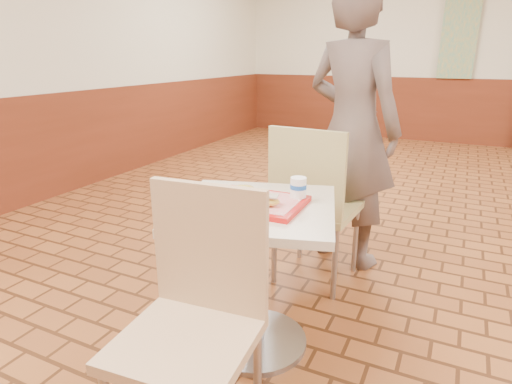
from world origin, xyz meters
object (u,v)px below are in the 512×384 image
at_px(customer, 352,129).
at_px(serving_tray, 256,202).
at_px(chair_main_front, 196,309).
at_px(paper_cup, 298,187).
at_px(main_table, 256,253).
at_px(long_john_donut, 261,200).
at_px(chair_main_back, 313,199).
at_px(ring_donut, 243,191).

bearing_deg(customer, serving_tray, 101.28).
height_order(chair_main_front, paper_cup, chair_main_front).
height_order(main_table, long_john_donut, long_john_donut).
distance_m(serving_tray, long_john_donut, 0.09).
xyz_separation_m(main_table, chair_main_front, (0.04, -0.55, 0.04)).
relative_size(chair_main_front, chair_main_back, 0.96).
height_order(ring_donut, long_john_donut, long_john_donut).
bearing_deg(main_table, long_john_donut, -49.27).
height_order(chair_main_front, customer, customer).
bearing_deg(long_john_donut, serving_tray, 130.73).
bearing_deg(chair_main_back, main_table, 90.43).
xyz_separation_m(main_table, paper_cup, (0.16, 0.11, 0.31)).
height_order(serving_tray, paper_cup, paper_cup).
xyz_separation_m(customer, long_john_donut, (-0.09, -1.18, -0.13)).
xyz_separation_m(chair_main_front, chair_main_back, (0.01, 1.24, 0.02)).
distance_m(main_table, serving_tray, 0.25).
relative_size(chair_main_front, ring_donut, 8.39).
height_order(main_table, serving_tray, serving_tray).
relative_size(main_table, customer, 0.40).
distance_m(chair_main_back, ring_donut, 0.69).
xyz_separation_m(long_john_donut, paper_cup, (0.10, 0.17, 0.02)).
relative_size(customer, paper_cup, 19.81).
distance_m(main_table, chair_main_back, 0.69).
height_order(chair_main_front, ring_donut, chair_main_front).
distance_m(customer, ring_donut, 1.11).
xyz_separation_m(chair_main_back, paper_cup, (0.11, -0.57, 0.25)).
bearing_deg(chair_main_back, paper_cup, 105.25).
relative_size(serving_tray, ring_donut, 3.66).
xyz_separation_m(serving_tray, long_john_donut, (0.05, -0.06, 0.04)).
bearing_deg(paper_cup, chair_main_front, -100.21).
bearing_deg(serving_tray, ring_donut, 156.45).
distance_m(main_table, long_john_donut, 0.30).
distance_m(chair_main_front, serving_tray, 0.59).
xyz_separation_m(customer, ring_donut, (-0.23, -1.08, -0.14)).
xyz_separation_m(customer, paper_cup, (0.01, -1.01, -0.11)).
xyz_separation_m(chair_main_front, ring_donut, (-0.12, 0.59, 0.24)).
distance_m(customer, serving_tray, 1.14).
relative_size(main_table, chair_main_back, 0.74).
xyz_separation_m(chair_main_back, ring_donut, (-0.13, -0.65, 0.22)).
xyz_separation_m(chair_main_front, paper_cup, (0.12, 0.66, 0.27)).
bearing_deg(serving_tray, long_john_donut, -49.27).
relative_size(chair_main_back, paper_cup, 10.75).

